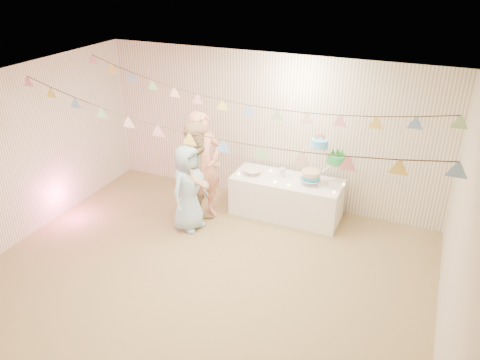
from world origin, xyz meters
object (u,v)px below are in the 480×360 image
at_px(cake_stand, 323,157).
at_px(person_adult_a, 203,167).
at_px(person_adult_b, 199,175).
at_px(person_child, 189,188).
at_px(table, 286,197).

distance_m(cake_stand, person_adult_a, 1.91).
relative_size(cake_stand, person_adult_b, 0.45).
bearing_deg(person_child, cake_stand, -48.81).
distance_m(person_adult_b, person_child, 0.26).
height_order(cake_stand, person_child, cake_stand).
distance_m(table, person_adult_b, 1.54).
xyz_separation_m(cake_stand, person_adult_b, (-1.75, -0.85, -0.27)).
bearing_deg(person_adult_a, person_child, -157.11).
distance_m(table, cake_stand, 0.98).
bearing_deg(table, person_child, -142.58).
distance_m(cake_stand, person_child, 2.16).
bearing_deg(person_child, table, -40.80).
height_order(table, person_adult_b, person_adult_b).
relative_size(cake_stand, person_child, 0.56).
relative_size(table, cake_stand, 2.27).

